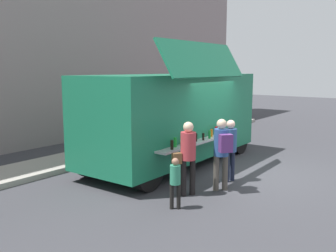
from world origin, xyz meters
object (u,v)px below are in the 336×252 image
(customer_mid_with_backpack, at_px, (222,147))
(child_near_queue, at_px, (175,179))
(trash_bin, at_px, (191,126))
(customer_rear_waiting, at_px, (188,152))
(customer_front_ordering, at_px, (230,145))
(food_truck_main, at_px, (174,115))

(customer_mid_with_backpack, relative_size, child_near_queue, 1.59)
(trash_bin, distance_m, customer_rear_waiting, 7.81)
(customer_front_ordering, distance_m, child_near_queue, 2.41)
(trash_bin, bearing_deg, customer_mid_with_backpack, -140.84)
(customer_rear_waiting, bearing_deg, customer_mid_with_backpack, -88.53)
(customer_rear_waiting, bearing_deg, food_truck_main, -14.55)
(customer_front_ordering, bearing_deg, child_near_queue, 101.58)
(customer_front_ordering, xyz_separation_m, customer_mid_with_backpack, (-0.80, -0.20, 0.10))
(food_truck_main, relative_size, child_near_queue, 5.88)
(food_truck_main, bearing_deg, child_near_queue, -144.28)
(food_truck_main, distance_m, customer_mid_with_backpack, 2.79)
(customer_front_ordering, height_order, customer_mid_with_backpack, customer_mid_with_backpack)
(trash_bin, relative_size, customer_front_ordering, 0.54)
(trash_bin, bearing_deg, food_truck_main, -152.24)
(food_truck_main, xyz_separation_m, customer_rear_waiting, (-2.12, -1.93, -0.48))
(food_truck_main, height_order, trash_bin, food_truck_main)
(child_near_queue, bearing_deg, trash_bin, -5.36)
(customer_mid_with_backpack, relative_size, customer_rear_waiting, 1.01)
(food_truck_main, bearing_deg, customer_rear_waiting, -138.56)
(customer_front_ordering, bearing_deg, trash_bin, -36.52)
(food_truck_main, distance_m, customer_front_ordering, 2.32)
(food_truck_main, height_order, customer_rear_waiting, food_truck_main)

